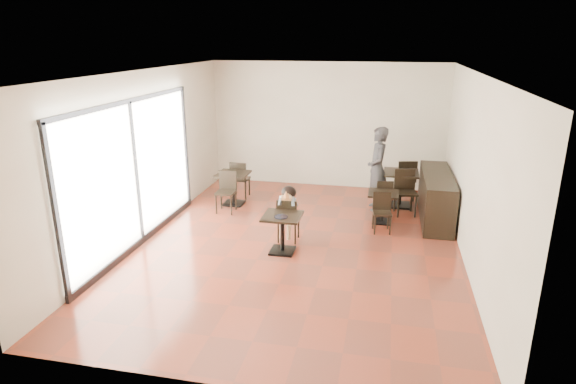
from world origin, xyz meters
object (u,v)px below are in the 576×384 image
(adult_patron, at_px, (377,169))
(chair_left_a, at_px, (240,179))
(chair_back_b, at_px, (406,193))
(cafe_table_mid, at_px, (383,207))
(chair_mid_a, at_px, (383,196))
(chair_back_a, at_px, (405,179))
(cafe_table_back, at_px, (400,189))
(child_chair, at_px, (289,219))
(cafe_table_left, at_px, (233,189))
(child_table, at_px, (282,234))
(chair_mid_b, at_px, (382,213))
(child, at_px, (289,214))
(chair_left_b, at_px, (226,193))

(adult_patron, height_order, chair_left_a, adult_patron)
(chair_left_a, height_order, chair_back_b, chair_back_b)
(cafe_table_mid, bearing_deg, chair_mid_a, 90.00)
(chair_back_a, bearing_deg, chair_back_b, 77.83)
(cafe_table_mid, relative_size, cafe_table_back, 0.80)
(cafe_table_back, xyz_separation_m, chair_back_b, (0.11, -0.55, 0.08))
(cafe_table_back, relative_size, chair_left_a, 0.91)
(child_chair, relative_size, cafe_table_left, 1.14)
(child_table, bearing_deg, child_chair, 90.00)
(chair_back_a, bearing_deg, child_chair, 41.47)
(cafe_table_mid, bearing_deg, cafe_table_left, 172.22)
(chair_mid_b, xyz_separation_m, chair_back_b, (0.48, 1.13, 0.10))
(cafe_table_back, bearing_deg, adult_patron, -150.88)
(chair_left_a, xyz_separation_m, chair_back_a, (3.94, 0.66, 0.04))
(child_table, bearing_deg, chair_mid_b, 37.60)
(child, height_order, chair_left_b, child)
(chair_mid_b, height_order, chair_left_a, chair_left_a)
(adult_patron, bearing_deg, child, -48.12)
(child, distance_m, chair_left_b, 2.13)
(chair_left_a, bearing_deg, chair_back_b, 172.88)
(cafe_table_mid, xyz_separation_m, chair_back_b, (0.48, 0.58, 0.17))
(chair_back_a, distance_m, chair_back_b, 1.10)
(cafe_table_left, relative_size, chair_mid_b, 0.95)
(child, distance_m, chair_back_a, 3.77)
(adult_patron, distance_m, cafe_table_left, 3.36)
(adult_patron, relative_size, chair_back_a, 1.90)
(cafe_table_back, bearing_deg, chair_mid_a, -122.25)
(cafe_table_left, bearing_deg, chair_back_b, 1.63)
(cafe_table_back, distance_m, chair_mid_b, 1.72)
(child, xyz_separation_m, chair_left_b, (-1.70, 1.27, -0.09))
(child_table, distance_m, chair_back_b, 3.35)
(child_table, xyz_separation_m, cafe_table_back, (2.12, 3.04, 0.05))
(chair_mid_a, relative_size, chair_left_b, 0.87)
(child_chair, bearing_deg, chair_left_a, -54.33)
(adult_patron, height_order, cafe_table_back, adult_patron)
(chair_left_a, relative_size, chair_left_b, 1.00)
(child, bearing_deg, chair_mid_a, 47.29)
(child_chair, height_order, chair_back_b, chair_back_b)
(cafe_table_left, bearing_deg, chair_left_a, 90.00)
(cafe_table_left, bearing_deg, chair_mid_b, -16.47)
(child, height_order, chair_back_a, child)
(cafe_table_mid, relative_size, chair_left_a, 0.73)
(cafe_table_back, height_order, chair_back_a, chair_back_a)
(child_chair, distance_m, chair_back_b, 2.96)
(child, xyz_separation_m, chair_mid_b, (1.76, 0.80, -0.15))
(chair_left_a, bearing_deg, child, 124.90)
(child, height_order, chair_left_a, child)
(chair_mid_a, xyz_separation_m, chair_left_b, (-3.46, -0.63, 0.06))
(cafe_table_back, distance_m, chair_mid_a, 0.69)
(adult_patron, bearing_deg, cafe_table_left, -95.89)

